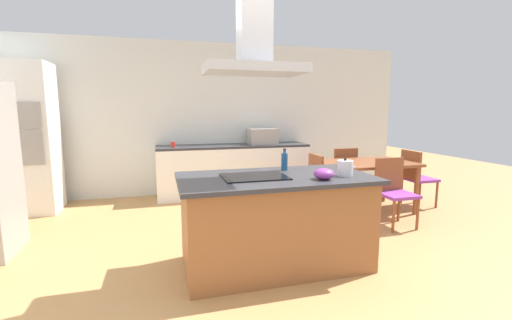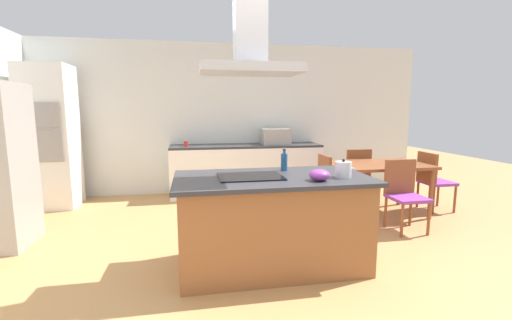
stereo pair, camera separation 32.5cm
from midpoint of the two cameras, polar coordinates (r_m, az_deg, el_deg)
The scene contains 17 objects.
ground at distance 4.93m, azimuth 0.53°, elevation -9.65°, with size 16.00×16.00×0.00m, color tan.
wall_back at distance 6.41m, azimuth -2.47°, elevation 6.85°, with size 7.20×0.10×2.70m, color silver.
kitchen_island at distance 3.40m, azimuth 5.45°, elevation -10.13°, with size 1.85×0.97×0.90m.
cooktop at distance 3.23m, azimuth 1.94°, elevation -2.77°, with size 0.60×0.44×0.01m, color black.
tea_kettle at distance 3.36m, azimuth 17.03°, elevation -1.53°, with size 0.20×0.15×0.17m.
olive_oil_bottle at distance 3.58m, azimuth 7.29°, elevation -0.27°, with size 0.07×0.07×0.23m.
mixing_bowl at distance 3.15m, azimuth 13.41°, elevation -2.45°, with size 0.19×0.19×0.10m, color purple.
back_counter at distance 6.17m, azimuth -0.11°, elevation -1.61°, with size 2.67×0.62×0.90m.
countertop_microwave at distance 6.21m, azimuth 4.73°, elevation 3.91°, with size 0.50×0.38×0.28m, color #9E9993.
coffee_mug_red at distance 5.93m, azimuth -10.00°, elevation 2.67°, with size 0.08×0.08×0.09m, color red.
wall_oven_stack at distance 6.10m, azimuth -29.70°, elevation 3.31°, with size 0.70×0.66×2.20m.
dining_table at distance 5.34m, azimuth 21.14°, elevation -1.44°, with size 1.40×0.90×0.75m.
chair_facing_back_wall at distance 5.93m, azimuth 17.71°, elevation -1.87°, with size 0.42×0.42×0.89m.
chair_at_right_end at distance 5.89m, azimuth 28.67°, elevation -2.59°, with size 0.42×0.42×0.89m.
chair_facing_island at distance 4.83m, azimuth 25.16°, elevation -4.62°, with size 0.42×0.42×0.89m.
chair_at_left_end at distance 4.95m, azimuth 11.96°, elevation -3.65°, with size 0.42×0.42×0.89m.
range_hood at distance 3.22m, azimuth 2.05°, elevation 18.59°, with size 0.90×0.55×0.78m.
Camera 2 is at (-0.74, -3.13, 1.54)m, focal length 24.09 mm.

